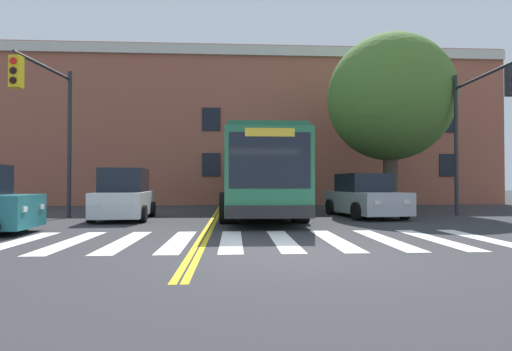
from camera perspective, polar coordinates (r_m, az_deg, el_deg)
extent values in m
plane|color=#303033|center=(7.89, 4.67, -11.02)|extent=(120.00, 120.00, 0.00)
cube|color=white|center=(10.73, -31.10, -8.19)|extent=(0.51, 3.60, 0.01)
cube|color=white|center=(10.22, -24.93, -8.61)|extent=(0.51, 3.60, 0.01)
cube|color=white|center=(9.84, -18.19, -8.95)|extent=(0.51, 3.60, 0.01)
cube|color=white|center=(9.60, -11.00, -9.19)|extent=(0.51, 3.60, 0.01)
cube|color=white|center=(9.51, -3.55, -9.28)|extent=(0.51, 3.60, 0.01)
cube|color=white|center=(9.58, 3.90, -9.21)|extent=(0.51, 3.60, 0.01)
cube|color=white|center=(9.81, 11.13, -9.01)|extent=(0.51, 3.60, 0.01)
cube|color=white|center=(10.18, 17.92, -8.69)|extent=(0.51, 3.60, 0.01)
cube|color=white|center=(10.68, 24.14, -8.28)|extent=(0.51, 3.60, 0.01)
cube|color=white|center=(11.29, 29.74, -7.84)|extent=(0.51, 3.60, 0.01)
cube|color=gold|center=(23.47, -5.17, -4.36)|extent=(0.12, 36.00, 0.01)
cube|color=gold|center=(23.46, -4.78, -4.36)|extent=(0.12, 36.00, 0.01)
cube|color=#28704C|center=(17.26, 0.28, 0.01)|extent=(2.60, 12.21, 2.63)
cube|color=black|center=(17.38, 4.50, 0.87)|extent=(0.07, 11.22, 0.95)
cube|color=black|center=(17.24, -3.98, 0.89)|extent=(0.07, 11.22, 0.95)
cube|color=black|center=(11.18, 2.00, 2.19)|extent=(2.29, 0.03, 1.58)
cube|color=yellow|center=(11.25, 2.00, 6.20)|extent=(1.40, 0.04, 0.24)
cube|color=#232326|center=(11.16, 2.02, -5.24)|extent=(2.49, 0.11, 0.36)
cube|color=#246444|center=(17.34, 0.28, 4.62)|extent=(2.44, 11.72, 0.16)
cylinder|color=black|center=(13.65, 6.28, -4.58)|extent=(0.56, 1.05, 1.05)
cylinder|color=black|center=(13.48, -4.02, -4.62)|extent=(0.56, 1.05, 1.05)
cylinder|color=black|center=(20.11, 3.32, -3.44)|extent=(0.56, 1.05, 1.05)
cylinder|color=black|center=(19.99, -3.65, -3.45)|extent=(0.56, 1.05, 1.05)
cube|color=white|center=(15.63, -18.29, -3.82)|extent=(1.96, 3.97, 0.86)
cube|color=black|center=(15.65, -18.24, -0.65)|extent=(1.66, 2.23, 0.87)
cube|color=white|center=(13.62, -17.75, -3.88)|extent=(0.20, 0.06, 0.14)
cube|color=white|center=(13.83, -21.85, -3.81)|extent=(0.20, 0.06, 0.14)
cylinder|color=black|center=(14.33, -15.81, -5.27)|extent=(0.26, 0.61, 0.60)
cylinder|color=black|center=(14.67, -22.48, -5.13)|extent=(0.26, 0.61, 0.60)
cylinder|color=black|center=(16.69, -14.62, -4.67)|extent=(0.26, 0.61, 0.60)
cylinder|color=black|center=(16.99, -20.38, -4.57)|extent=(0.26, 0.61, 0.60)
cube|color=#B7BABF|center=(16.57, 15.28, -3.68)|extent=(2.36, 4.46, 0.82)
cube|color=black|center=(16.66, 15.07, -1.00)|extent=(1.90, 2.24, 0.73)
cube|color=white|center=(14.93, 20.77, -3.63)|extent=(0.20, 0.06, 0.14)
cube|color=white|center=(14.39, 16.97, -3.75)|extent=(0.20, 0.06, 0.14)
cylinder|color=black|center=(15.86, 20.44, -4.72)|extent=(0.30, 0.68, 0.66)
cylinder|color=black|center=(14.98, 14.18, -4.97)|extent=(0.30, 0.68, 0.66)
cylinder|color=black|center=(18.18, 16.18, -4.26)|extent=(0.30, 0.68, 0.66)
cylinder|color=black|center=(17.42, 10.58, -4.43)|extent=(0.30, 0.68, 0.66)
cube|color=slate|center=(27.80, -2.32, -2.62)|extent=(1.90, 4.65, 0.83)
cube|color=black|center=(27.93, -2.32, -1.00)|extent=(1.69, 2.24, 0.75)
cube|color=white|center=(25.48, -0.95, -2.58)|extent=(0.20, 0.04, 0.14)
cube|color=white|center=(25.46, -3.47, -2.58)|extent=(0.20, 0.04, 0.14)
cylinder|color=black|center=(26.41, -0.18, -3.28)|extent=(0.22, 0.66, 0.66)
cylinder|color=black|center=(26.37, -4.34, -3.28)|extent=(0.22, 0.66, 0.66)
cylinder|color=black|center=(29.28, -0.51, -3.06)|extent=(0.22, 0.66, 0.66)
cylinder|color=black|center=(29.24, -4.25, -3.06)|extent=(0.22, 0.66, 0.66)
cube|color=white|center=(12.76, -28.23, -3.94)|extent=(0.05, 0.20, 0.14)
cube|color=white|center=(11.77, -30.11, -4.19)|extent=(0.05, 0.20, 0.14)
cylinder|color=black|center=(13.40, -30.49, -5.46)|extent=(0.61, 0.26, 0.60)
cylinder|color=#28282D|center=(18.88, 26.69, 3.91)|extent=(0.16, 0.16, 5.92)
cylinder|color=#28282D|center=(17.63, 29.52, 12.18)|extent=(0.25, 3.75, 0.11)
cube|color=#28282D|center=(16.07, 32.72, 11.31)|extent=(0.35, 0.29, 1.00)
cylinder|color=#28282D|center=(17.23, -25.11, 4.04)|extent=(0.16, 0.16, 5.73)
cylinder|color=#28282D|center=(16.22, -27.91, 13.54)|extent=(0.47, 3.36, 0.11)
cube|color=yellow|center=(14.82, -31.05, 12.57)|extent=(0.37, 0.31, 1.00)
cylinder|color=red|center=(14.77, -31.37, 13.82)|extent=(0.22, 0.05, 0.22)
cylinder|color=black|center=(14.70, -31.38, 12.68)|extent=(0.22, 0.05, 0.22)
cylinder|color=black|center=(14.63, -31.39, 11.54)|extent=(0.22, 0.05, 0.22)
cylinder|color=#4C3D2D|center=(20.24, 18.64, -0.74)|extent=(0.67, 0.67, 2.90)
ellipsoid|color=#4C752D|center=(20.65, 18.58, 10.52)|extent=(7.49, 7.55, 6.07)
cube|color=#9E5642|center=(28.80, -5.91, 6.05)|extent=(36.77, 8.78, 9.83)
cube|color=beige|center=(25.43, -6.40, 17.45)|extent=(36.77, 0.16, 0.60)
cube|color=black|center=(24.19, -6.42, 1.56)|extent=(1.10, 0.06, 1.40)
cube|color=black|center=(27.58, 25.75, 1.33)|extent=(1.10, 0.06, 1.40)
cube|color=black|center=(24.47, -6.41, 8.00)|extent=(1.10, 0.06, 1.40)
cube|color=black|center=(27.83, 25.71, 7.00)|extent=(1.10, 0.06, 1.40)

